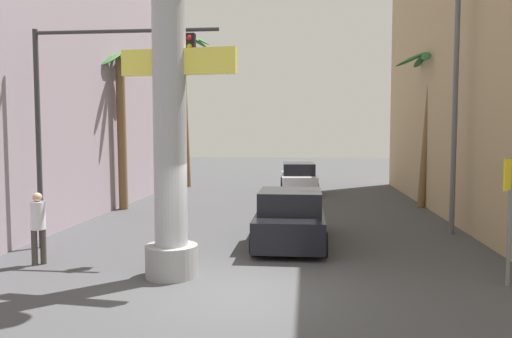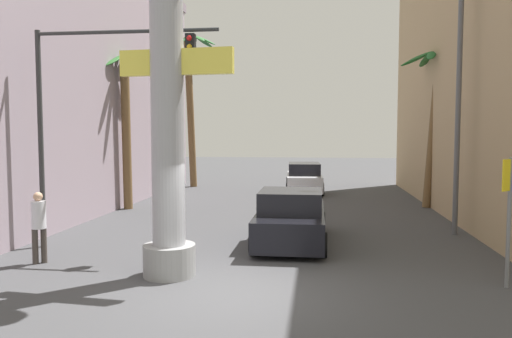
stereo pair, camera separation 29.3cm
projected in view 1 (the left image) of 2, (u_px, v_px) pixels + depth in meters
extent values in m
plane|color=#424244|center=(272.00, 213.00, 19.72)|extent=(88.25, 88.25, 0.00)
cube|color=#9E8C99|center=(20.00, 81.00, 19.91)|extent=(7.09, 22.38, 10.47)
cylinder|color=#9E9EA3|center=(170.00, 105.00, 10.78)|extent=(0.72, 0.72, 7.57)
cylinder|color=gray|center=(172.00, 261.00, 11.03)|extent=(1.16, 1.16, 0.70)
cube|color=#F2E04C|center=(178.00, 62.00, 10.69)|extent=(2.56, 0.40, 0.56)
cylinder|color=#59595E|center=(455.00, 107.00, 15.43)|extent=(0.16, 0.16, 7.91)
cylinder|color=slate|center=(509.00, 222.00, 10.24)|extent=(0.08, 0.08, 2.68)
cube|color=yellow|center=(511.00, 174.00, 10.16)|extent=(0.47, 0.47, 0.64)
cylinder|color=#333333|center=(38.00, 140.00, 13.57)|extent=(0.14, 0.14, 5.94)
cylinder|color=#333333|center=(125.00, 31.00, 13.11)|extent=(5.00, 0.10, 0.10)
cube|color=black|center=(191.00, 47.00, 12.96)|extent=(0.24, 0.24, 0.70)
sphere|color=red|center=(189.00, 38.00, 12.82)|extent=(0.14, 0.14, 0.14)
sphere|color=yellow|center=(189.00, 46.00, 12.83)|extent=(0.14, 0.14, 0.14)
sphere|color=green|center=(190.00, 55.00, 12.85)|extent=(0.14, 0.14, 0.14)
cylinder|color=black|center=(265.00, 221.00, 16.12)|extent=(0.22, 0.64, 0.64)
cylinder|color=black|center=(320.00, 222.00, 15.95)|extent=(0.22, 0.64, 0.64)
cylinder|color=black|center=(254.00, 243.00, 12.91)|extent=(0.22, 0.64, 0.64)
cylinder|color=black|center=(323.00, 245.00, 12.73)|extent=(0.22, 0.64, 0.64)
cube|color=black|center=(291.00, 223.00, 14.41)|extent=(1.88, 4.63, 0.80)
cube|color=black|center=(290.00, 201.00, 14.01)|extent=(1.72, 1.95, 0.60)
cylinder|color=black|center=(283.00, 183.00, 28.34)|extent=(0.25, 0.65, 0.64)
cylinder|color=black|center=(312.00, 183.00, 28.26)|extent=(0.25, 0.65, 0.64)
cylinder|color=black|center=(283.00, 189.00, 25.15)|extent=(0.25, 0.65, 0.64)
cylinder|color=black|center=(316.00, 189.00, 25.07)|extent=(0.25, 0.65, 0.64)
cube|color=silver|center=(299.00, 181.00, 26.69)|extent=(2.02, 4.66, 0.80)
cube|color=black|center=(299.00, 168.00, 26.64)|extent=(1.76, 2.60, 0.60)
cylinder|color=brown|center=(122.00, 134.00, 20.41)|extent=(0.38, 0.51, 6.26)
ellipsoid|color=#285B2D|center=(137.00, 60.00, 20.07)|extent=(1.24, 0.43, 0.58)
ellipsoid|color=#2A732D|center=(133.00, 62.00, 20.72)|extent=(0.83, 1.27, 0.55)
ellipsoid|color=#216E2D|center=(121.00, 63.00, 20.78)|extent=(0.81, 1.22, 0.70)
ellipsoid|color=#26602D|center=(107.00, 60.00, 20.25)|extent=(1.23, 0.38, 0.59)
ellipsoid|color=#2F6F2D|center=(111.00, 59.00, 19.60)|extent=(0.72, 1.23, 0.70)
ellipsoid|color=#306B2D|center=(126.00, 59.00, 19.63)|extent=(0.96, 1.15, 0.74)
cylinder|color=brown|center=(184.00, 113.00, 28.69)|extent=(0.54, 1.03, 8.56)
ellipsoid|color=#28732D|center=(199.00, 40.00, 28.16)|extent=(1.23, 0.48, 0.63)
ellipsoid|color=#26602D|center=(198.00, 42.00, 28.72)|extent=(1.06, 1.16, 0.59)
ellipsoid|color=#205F2D|center=(187.00, 41.00, 28.88)|extent=(0.81, 1.29, 0.44)
ellipsoid|color=#32662D|center=(179.00, 42.00, 28.52)|extent=(1.23, 0.66, 0.69)
ellipsoid|color=#2E5F2D|center=(178.00, 39.00, 28.00)|extent=(1.24, 0.98, 0.48)
ellipsoid|color=#275F2D|center=(182.00, 38.00, 27.74)|extent=(0.82, 1.25, 0.59)
ellipsoid|color=#2C682D|center=(193.00, 38.00, 27.75)|extent=(1.03, 1.19, 0.55)
cylinder|color=brown|center=(427.00, 131.00, 21.13)|extent=(0.75, 0.43, 6.48)
ellipsoid|color=#2F622D|center=(445.00, 58.00, 21.01)|extent=(1.43, 0.42, 0.56)
ellipsoid|color=#25772D|center=(436.00, 59.00, 21.60)|extent=(1.22, 1.30, 0.52)
ellipsoid|color=#2F6D2D|center=(421.00, 60.00, 21.83)|extent=(0.57, 1.45, 0.55)
ellipsoid|color=#227A2D|center=(411.00, 60.00, 21.58)|extent=(1.37, 1.09, 0.58)
ellipsoid|color=#24652D|center=(415.00, 57.00, 20.75)|extent=(1.34, 1.11, 0.62)
ellipsoid|color=#20652D|center=(426.00, 56.00, 20.44)|extent=(0.73, 1.45, 0.60)
ellipsoid|color=#2A662D|center=(442.00, 56.00, 20.53)|extent=(1.20, 1.29, 0.60)
cylinder|color=#3F3833|center=(34.00, 248.00, 11.93)|extent=(0.14, 0.14, 0.86)
cylinder|color=#3F3833|center=(43.00, 246.00, 12.05)|extent=(0.14, 0.14, 0.86)
cylinder|color=silver|center=(38.00, 216.00, 11.93)|extent=(0.48, 0.48, 0.67)
sphere|color=tan|center=(37.00, 197.00, 11.90)|extent=(0.22, 0.22, 0.22)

